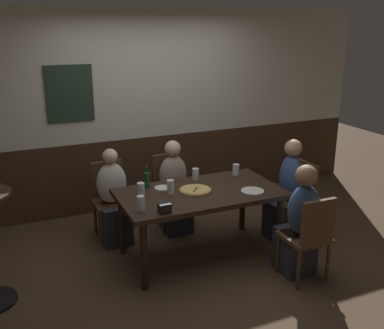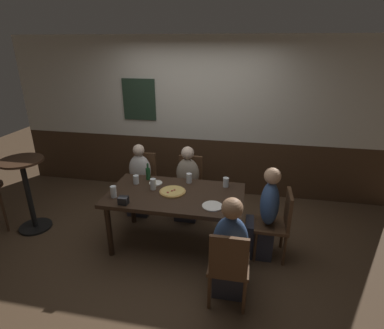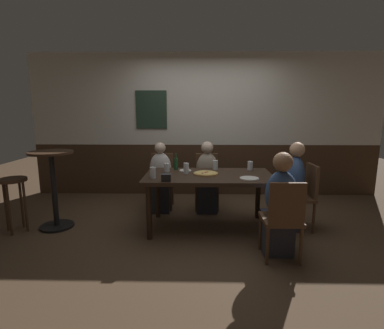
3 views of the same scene
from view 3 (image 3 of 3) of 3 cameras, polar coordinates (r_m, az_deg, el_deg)
ground_plane at (r=4.07m, az=3.22°, el=-12.22°), size 12.00×12.00×0.00m
wall_back at (r=5.41m, az=2.69°, el=7.67°), size 6.40×0.13×2.60m
dining_table at (r=3.86m, az=3.32°, el=-3.15°), size 1.69×0.92×0.74m
chair_mid_far at (r=4.75m, az=2.92°, el=-2.56°), size 0.40×0.40×0.88m
chair_left_far at (r=4.79m, az=-6.00°, el=-2.51°), size 0.40×0.40×0.88m
chair_right_near at (r=3.19m, az=17.50°, el=-9.67°), size 0.40×0.40×0.88m
chair_head_east at (r=4.14m, az=21.04°, el=-5.23°), size 0.40×0.40×0.88m
person_mid_far at (r=4.60m, az=2.97°, el=-3.46°), size 0.34×0.37×1.10m
person_left_far at (r=4.64m, az=-6.25°, el=-3.51°), size 0.34×0.37×1.08m
person_right_near at (r=3.34m, az=16.72°, el=-8.85°), size 0.34×0.37×1.15m
person_head_east at (r=4.09m, az=18.91°, el=-5.29°), size 0.37×0.34×1.17m
pizza at (r=3.86m, az=2.72°, el=-1.74°), size 0.33×0.33×0.03m
pint_glass_pale at (r=4.17m, az=4.63°, el=-0.22°), size 0.07×0.07×0.13m
beer_glass_tall at (r=4.20m, az=11.37°, el=-0.32°), size 0.07×0.07×0.12m
highball_clear at (r=4.03m, az=-5.00°, el=-0.71°), size 0.08×0.08×0.11m
beer_glass_half at (r=3.65m, az=-7.73°, el=-1.77°), size 0.07×0.07×0.14m
pint_glass_amber at (r=3.89m, az=-1.15°, el=-0.82°), size 0.07×0.07×0.14m
beer_bottle_green at (r=4.16m, az=-3.19°, el=0.24°), size 0.06×0.06×0.23m
plate_white_large at (r=3.67m, az=11.20°, el=-2.68°), size 0.24×0.24×0.01m
plate_white_small at (r=4.07m, az=-1.37°, el=-1.19°), size 0.17×0.17×0.01m
condiment_caddy at (r=3.49m, az=-5.11°, el=-2.53°), size 0.11×0.09×0.09m
side_bar_table at (r=4.29m, az=-25.63°, el=-3.38°), size 0.56×0.56×1.05m
bar_stool at (r=4.40m, az=-31.70°, el=-4.30°), size 0.34×0.34×0.72m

